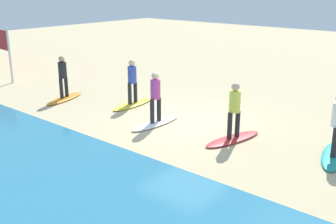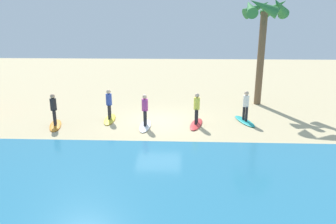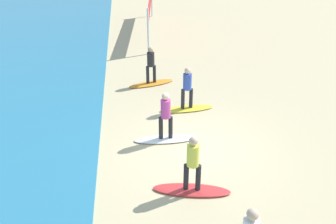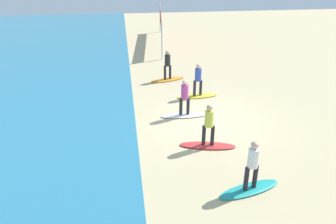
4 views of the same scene
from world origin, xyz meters
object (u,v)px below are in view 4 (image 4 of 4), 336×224
Objects in this scene: surfer_red at (209,122)px; surfboard_yellow at (197,96)px; volleyball_net at (161,21)px; surfer_orange at (168,63)px; surfer_white at (185,95)px; surfboard_red at (208,145)px; surfer_yellow at (198,77)px; surfboard_orange at (168,80)px; surfboard_teal at (249,189)px; surfboard_white at (184,115)px; surfer_teal at (253,162)px.

surfer_red reaches higher than surfboard_yellow.
surfer_orange is at bearing 175.73° from volleyball_net.
volleyball_net reaches higher than surfer_white.
surfer_yellow is (4.78, -0.66, 0.99)m from surfboard_red.
surfer_orange is at bearing -17.38° from surfboard_orange.
surfer_yellow is at bearing -105.62° from surfboard_teal.
surfer_white reaches higher than surfboard_yellow.
surfer_white is 2.56m from surfboard_yellow.
surfer_yellow is (2.11, -1.06, 0.99)m from surfboard_white.
surfboard_orange is 0.99m from surfer_orange.
surfer_white is 0.78× the size of surfboard_orange.
surfboard_yellow is at bearing -7.87° from surfer_red.
surfer_red and surfer_yellow have the same top height.
surfboard_orange is at bearing -74.12° from surfboard_red.
surfer_red is 2.88m from surfboard_white.
surfboard_orange is (4.73, 0.11, -0.99)m from surfer_white.
surfer_orange is (10.08, 1.14, 0.99)m from surfboard_teal.
surfboard_yellow is 1.00× the size of surfboard_orange.
surfer_white is 4.84m from surfboard_orange.
surfer_teal reaches higher than surfboard_red.
surfer_teal and surfer_red have the same top height.
surfer_teal reaches higher than surfboard_white.
surfboard_teal is at bearing -178.50° from volleyball_net.
surfer_orange is at bearing -74.12° from surfboard_red.
surfboard_yellow is (4.78, -0.66, 0.00)m from surfboard_red.
surfboard_white is at bearing 58.95° from surfboard_yellow.
surfer_orange is at bearing -98.98° from surfboard_teal.
surfboard_yellow is (2.11, -1.06, 0.00)m from surfboard_white.
surfboard_white is 0.23× the size of volleyball_net.
surfboard_red is 4.93m from surfer_yellow.
volleyball_net reaches higher than surfboard_orange.
surfboard_white is 2.36m from surfboard_yellow.
surfer_white is 1.00× the size of surfer_orange.
surfer_white reaches higher than surfboard_red.
surfboard_red is 1.00× the size of surfboard_orange.
surfboard_teal is 0.23× the size of volleyball_net.
surfer_yellow is 3.04m from surfboard_orange.
surfer_teal is 0.18× the size of volleyball_net.
surfer_white is (2.67, 0.40, 0.00)m from surfer_red.
surfer_yellow is at bearing -7.87° from surfer_red.
surfer_red reaches higher than surfboard_red.
surfer_white is at bearing 73.91° from surfboard_orange.
volleyball_net is at bearing -91.78° from surfboard_yellow.
surfer_red is 1.00× the size of surfer_orange.
surfboard_yellow is 3.04m from surfer_orange.
volleyball_net is (13.42, -0.54, 1.74)m from surfboard_white.
surfboard_white is 0.99m from surfer_white.
surfer_red reaches higher than surfboard_teal.
surfboard_red is 7.43m from surfboard_orange.
surfer_orange is (10.08, 1.14, 0.00)m from surfer_teal.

